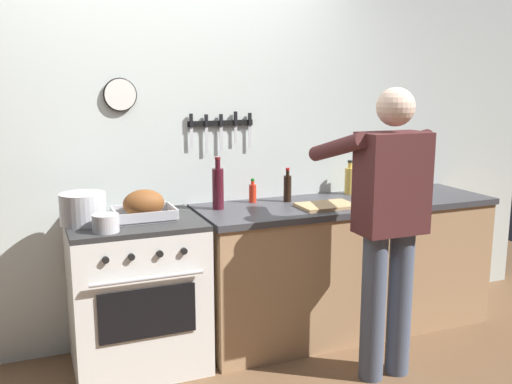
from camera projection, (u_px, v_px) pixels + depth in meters
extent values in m
cube|color=silver|center=(156.00, 144.00, 3.64)|extent=(6.00, 0.10, 2.60)
cube|color=black|center=(221.00, 123.00, 3.71)|extent=(0.44, 0.02, 0.04)
cube|color=silver|center=(191.00, 137.00, 3.65)|extent=(0.02, 0.00, 0.13)
cube|color=black|center=(191.00, 120.00, 3.63)|extent=(0.02, 0.02, 0.09)
cube|color=silver|center=(207.00, 140.00, 3.69)|extent=(0.02, 0.00, 0.17)
cube|color=black|center=(206.00, 121.00, 3.66)|extent=(0.02, 0.02, 0.08)
cube|color=silver|center=(221.00, 138.00, 3.72)|extent=(0.02, 0.00, 0.16)
cube|color=black|center=(221.00, 120.00, 3.70)|extent=(0.02, 0.02, 0.08)
cube|color=silver|center=(236.00, 135.00, 3.76)|extent=(0.02, 0.00, 0.11)
cube|color=black|center=(236.00, 119.00, 3.74)|extent=(0.02, 0.02, 0.09)
cube|color=silver|center=(250.00, 137.00, 3.80)|extent=(0.02, 0.00, 0.15)
cube|color=black|center=(250.00, 119.00, 3.77)|extent=(0.02, 0.02, 0.08)
cylinder|color=white|center=(120.00, 95.00, 3.44)|extent=(0.19, 0.02, 0.19)
torus|color=black|center=(120.00, 95.00, 3.44)|extent=(0.20, 0.02, 0.20)
cube|color=tan|center=(344.00, 268.00, 3.92)|extent=(2.00, 0.62, 0.86)
cube|color=#3D3D42|center=(346.00, 204.00, 3.84)|extent=(2.03, 0.65, 0.04)
cube|color=white|center=(137.00, 296.00, 3.39)|extent=(0.76, 0.62, 0.87)
cube|color=black|center=(148.00, 313.00, 3.10)|extent=(0.53, 0.01, 0.28)
cube|color=#2D2D2D|center=(134.00, 223.00, 3.31)|extent=(0.76, 0.62, 0.03)
cylinder|color=black|center=(106.00, 260.00, 2.96)|extent=(0.04, 0.02, 0.04)
cylinder|color=black|center=(131.00, 257.00, 3.01)|extent=(0.04, 0.02, 0.04)
cylinder|color=black|center=(160.00, 254.00, 3.07)|extent=(0.04, 0.02, 0.04)
cylinder|color=black|center=(184.00, 251.00, 3.12)|extent=(0.04, 0.02, 0.04)
cylinder|color=silver|center=(148.00, 278.00, 3.04)|extent=(0.61, 0.02, 0.02)
cylinder|color=#4C566B|center=(373.00, 307.00, 3.24)|extent=(0.14, 0.14, 0.86)
cylinder|color=#4C566B|center=(400.00, 303.00, 3.30)|extent=(0.14, 0.14, 0.86)
cube|color=#4C2323|center=(392.00, 183.00, 3.14)|extent=(0.38, 0.22, 0.56)
sphere|color=beige|center=(396.00, 107.00, 3.06)|extent=(0.21, 0.21, 0.21)
cylinder|color=#4C2323|center=(337.00, 148.00, 3.24)|extent=(0.09, 0.55, 0.22)
cylinder|color=#4C2323|center=(399.00, 144.00, 3.40)|extent=(0.09, 0.55, 0.22)
cube|color=#B7B7BC|center=(144.00, 218.00, 3.33)|extent=(0.34, 0.25, 0.01)
cube|color=#B7B7BC|center=(149.00, 217.00, 3.21)|extent=(0.34, 0.01, 0.05)
cube|color=#B7B7BC|center=(140.00, 208.00, 3.44)|extent=(0.34, 0.01, 0.05)
cube|color=#B7B7BC|center=(114.00, 215.00, 3.26)|extent=(0.01, 0.25, 0.05)
cube|color=#B7B7BC|center=(173.00, 210.00, 3.39)|extent=(0.01, 0.25, 0.05)
ellipsoid|color=brown|center=(144.00, 203.00, 3.31)|extent=(0.24, 0.17, 0.16)
cylinder|color=#B7B7BC|center=(83.00, 209.00, 3.20)|extent=(0.26, 0.26, 0.18)
cylinder|color=#B7B7BC|center=(106.00, 223.00, 3.04)|extent=(0.14, 0.14, 0.10)
cube|color=tan|center=(326.00, 206.00, 3.65)|extent=(0.36, 0.24, 0.02)
cylinder|color=#47141E|center=(218.00, 189.00, 3.57)|extent=(0.07, 0.07, 0.26)
cylinder|color=#47141E|center=(218.00, 164.00, 3.54)|extent=(0.03, 0.03, 0.06)
cylinder|color=maroon|center=(218.00, 158.00, 3.53)|extent=(0.04, 0.04, 0.01)
cylinder|color=gold|center=(350.00, 181.00, 4.05)|extent=(0.07, 0.07, 0.19)
cylinder|color=gold|center=(350.00, 165.00, 4.03)|extent=(0.03, 0.03, 0.04)
cylinder|color=black|center=(350.00, 161.00, 4.03)|extent=(0.04, 0.04, 0.01)
cylinder|color=red|center=(253.00, 194.00, 3.78)|extent=(0.05, 0.05, 0.12)
cylinder|color=red|center=(253.00, 183.00, 3.77)|extent=(0.02, 0.02, 0.03)
cylinder|color=#197219|center=(253.00, 180.00, 3.76)|extent=(0.02, 0.02, 0.01)
cylinder|color=black|center=(287.00, 189.00, 3.80)|extent=(0.05, 0.05, 0.17)
cylinder|color=black|center=(288.00, 173.00, 3.78)|extent=(0.02, 0.02, 0.04)
cylinder|color=#B21919|center=(288.00, 169.00, 3.78)|extent=(0.03, 0.03, 0.01)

